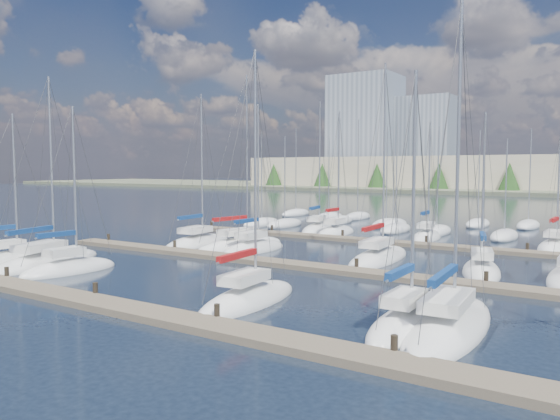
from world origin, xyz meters
The scene contains 21 objects.
ground centered at (0.00, 60.00, 0.00)m, with size 400.00×400.00×0.00m, color #182231.
dock_near centered at (0.00, 2.01, 0.15)m, with size 44.00×1.93×1.10m.
dock_mid centered at (0.00, 16.01, 0.15)m, with size 44.00×1.93×1.10m.
dock_far centered at (0.00, 30.01, 0.15)m, with size 44.00×1.93×1.10m.
sailboat_j centered at (-6.65, 20.35, 0.18)m, with size 2.76×7.39×12.49m.
sailboat_d centered at (3.03, 6.52, 0.19)m, with size 3.15×8.20×13.19m.
sailboat_f centered at (12.66, 7.35, 0.18)m, with size 3.50×10.30×14.24m.
sailboat_e centered at (11.08, 6.67, 0.19)m, with size 2.34×7.02×11.43m.
sailboat_q centered at (13.54, 34.51, 0.18)m, with size 2.70×6.97×10.32m.
sailboat_p centered at (2.60, 35.25, 0.19)m, with size 2.90×6.92×11.73m.
sailboat_n centered at (-9.24, 35.47, 0.20)m, with size 4.09×8.31×14.40m.
sailboat_k centered at (3.51, 21.71, 0.19)m, with size 3.34×10.12×14.91m.
sailboat_i centered at (-8.79, 21.43, 0.19)m, with size 4.16×9.68×15.13m.
sailboat_c centered at (-11.39, 6.69, 0.18)m, with size 2.95×6.76×11.34m.
sailboat_o centered at (-6.25, 33.94, 0.19)m, with size 2.85×6.96×13.03m.
sailboat_a centered at (-17.96, 6.53, 0.18)m, with size 2.69×7.78×11.20m.
sailboat_h centered at (-12.82, 20.61, 0.18)m, with size 3.91×8.49×13.77m.
sailboat_b centered at (-15.12, 7.49, 0.17)m, with size 5.45×10.58×13.69m.
sailboat_l centered at (10.94, 20.44, 0.18)m, with size 3.98×7.33×10.90m.
distant_boats centered at (-4.34, 43.76, 0.29)m, with size 36.93×20.75×13.30m.
shoreline centered at (-13.29, 149.77, 7.44)m, with size 400.00×60.00×38.00m.
Camera 1 is at (18.82, -14.88, 6.67)m, focal length 35.00 mm.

